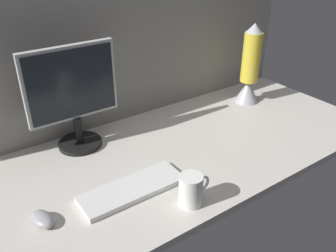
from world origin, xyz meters
The scene contains 7 objects.
ground_plane centered at (0.00, 0.00, -1.50)cm, with size 180.00×80.00×3.00cm, color beige.
cubicle_wall_back centered at (0.00, 37.50, 30.60)cm, with size 180.00×5.00×61.20cm.
monitor centered at (-32.62, 25.12, 23.00)cm, with size 36.82×18.00×42.42cm.
keyboard centered at (-29.81, -14.26, 1.00)cm, with size 37.00×13.00×2.00cm, color silver.
mouse centered at (-59.99, -11.86, 1.70)cm, with size 5.60×9.60×3.40cm, color #99999E.
mug_ceramic_white centered at (-16.85, -30.64, 5.56)cm, with size 11.64×7.90×11.06cm.
lava_lamp centered at (56.88, 15.75, 17.08)cm, with size 12.44×12.44×40.72cm.
Camera 1 is at (-75.00, -100.74, 79.62)cm, focal length 37.98 mm.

